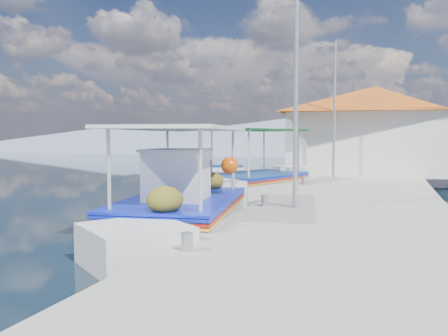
% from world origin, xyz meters
% --- Properties ---
extents(ground, '(160.00, 160.00, 0.00)m').
position_xyz_m(ground, '(0.00, 0.00, 0.00)').
color(ground, black).
rests_on(ground, ground).
extents(quay, '(5.00, 44.00, 0.50)m').
position_xyz_m(quay, '(5.90, 6.00, 0.25)').
color(quay, '#A19F97').
rests_on(quay, ground).
extents(bollards, '(0.20, 17.20, 0.30)m').
position_xyz_m(bollards, '(3.80, 5.25, 0.65)').
color(bollards, '#A5A8AD').
rests_on(bollards, quay).
extents(main_caique, '(3.43, 8.60, 2.87)m').
position_xyz_m(main_caique, '(2.04, 0.65, 0.55)').
color(main_caique, silver).
rests_on(main_caique, ground).
extents(caique_green_canopy, '(4.08, 7.38, 2.94)m').
position_xyz_m(caique_green_canopy, '(1.80, 8.37, 0.44)').
color(caique_green_canopy, silver).
rests_on(caique_green_canopy, ground).
extents(caique_blue_hull, '(3.15, 5.46, 1.05)m').
position_xyz_m(caique_blue_hull, '(-0.43, 11.46, 0.28)').
color(caique_blue_hull, navy).
rests_on(caique_blue_hull, ground).
extents(caique_far, '(2.51, 6.97, 2.45)m').
position_xyz_m(caique_far, '(2.60, 16.23, 0.45)').
color(caique_far, silver).
rests_on(caique_far, ground).
extents(harbor_building, '(10.49, 10.49, 4.40)m').
position_xyz_m(harbor_building, '(6.20, 15.00, 2.78)').
color(harbor_building, silver).
rests_on(harbor_building, quay).
extents(lamp_post_near, '(1.21, 0.14, 6.00)m').
position_xyz_m(lamp_post_near, '(4.51, 2.00, 3.85)').
color(lamp_post_near, '#A5A8AD').
rests_on(lamp_post_near, quay).
extents(lamp_post_far, '(1.21, 0.14, 6.00)m').
position_xyz_m(lamp_post_far, '(4.51, 11.00, 3.85)').
color(lamp_post_far, '#A5A8AD').
rests_on(lamp_post_far, quay).
extents(mountain_ridge, '(171.40, 96.00, 5.50)m').
position_xyz_m(mountain_ridge, '(6.54, 56.00, 2.04)').
color(mountain_ridge, gray).
rests_on(mountain_ridge, ground).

